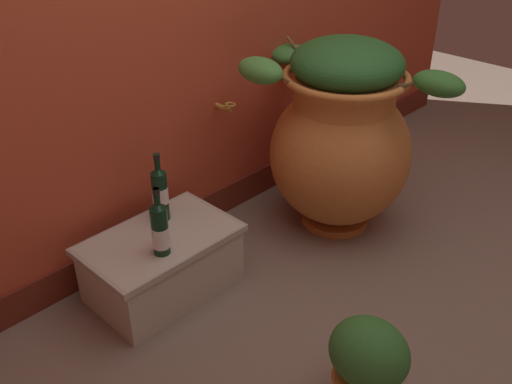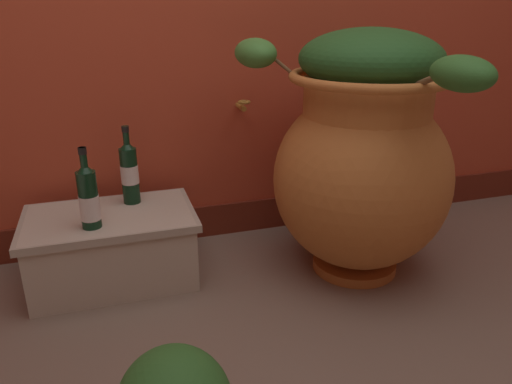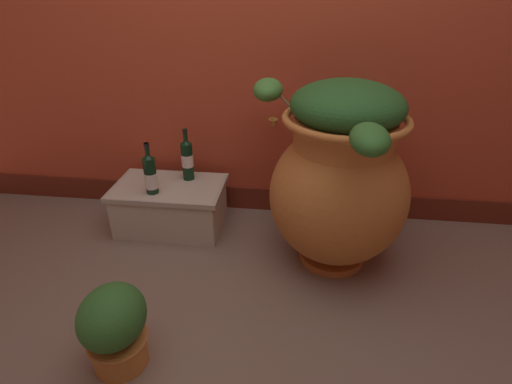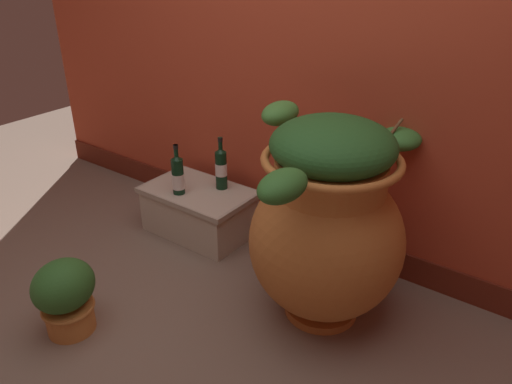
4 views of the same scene
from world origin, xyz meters
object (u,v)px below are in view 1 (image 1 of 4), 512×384
(wine_bottle_left, at_px, (160,192))
(potted_shrub, at_px, (367,364))
(wine_bottle_middle, at_px, (160,228))
(terracotta_urn, at_px, (341,135))

(wine_bottle_left, distance_m, potted_shrub, 1.14)
(potted_shrub, bearing_deg, wine_bottle_middle, 100.18)
(wine_bottle_left, bearing_deg, terracotta_urn, -19.76)
(terracotta_urn, bearing_deg, potted_shrub, -137.60)
(wine_bottle_left, relative_size, wine_bottle_middle, 1.06)
(wine_bottle_left, xyz_separation_m, wine_bottle_middle, (-0.16, -0.20, -0.02))
(terracotta_urn, xyz_separation_m, wine_bottle_left, (-0.88, 0.32, -0.08))
(terracotta_urn, distance_m, wine_bottle_middle, 1.05)
(terracotta_urn, distance_m, potted_shrub, 1.23)
(wine_bottle_middle, xyz_separation_m, potted_shrub, (0.16, -0.91, -0.21))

